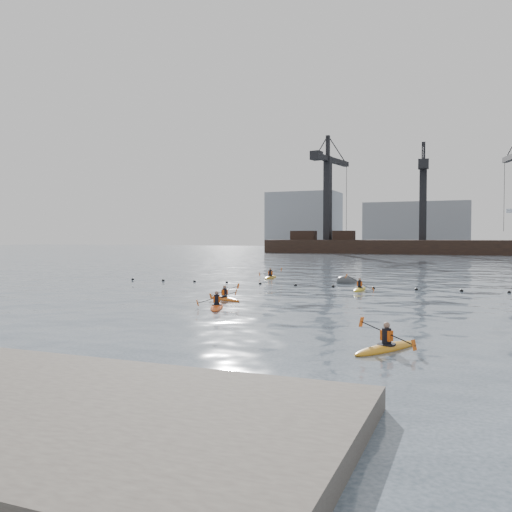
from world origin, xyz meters
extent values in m
plane|color=#35434D|center=(0.00, 0.00, 0.00)|extent=(400.00, 400.00, 0.00)
sphere|color=black|center=(-17.00, 22.50, 0.03)|extent=(0.24, 0.24, 0.24)
sphere|color=black|center=(-14.00, 22.66, 0.03)|extent=(0.24, 0.24, 0.24)
sphere|color=black|center=(-11.00, 22.75, 0.03)|extent=(0.24, 0.24, 0.24)
sphere|color=black|center=(-8.00, 22.72, 0.03)|extent=(0.24, 0.24, 0.24)
sphere|color=black|center=(-5.00, 22.58, 0.03)|extent=(0.24, 0.24, 0.24)
sphere|color=black|center=(-2.00, 22.41, 0.03)|extent=(0.24, 0.24, 0.24)
sphere|color=black|center=(1.00, 22.28, 0.03)|extent=(0.24, 0.24, 0.24)
sphere|color=black|center=(4.00, 22.25, 0.03)|extent=(0.24, 0.24, 0.24)
sphere|color=black|center=(7.00, 22.34, 0.03)|extent=(0.24, 0.24, 0.24)
sphere|color=black|center=(10.00, 22.50, 0.03)|extent=(0.24, 0.24, 0.24)
sphere|color=black|center=(13.00, 22.66, 0.03)|extent=(0.24, 0.24, 0.24)
cube|color=black|center=(0.00, 110.00, 0.85)|extent=(72.00, 12.00, 4.50)
cube|color=black|center=(-28.00, 110.00, 4.20)|extent=(6.00, 3.00, 2.20)
cube|color=black|center=(-18.00, 110.00, 4.20)|extent=(5.00, 3.00, 2.20)
cube|color=black|center=(-22.00, 110.00, 13.10)|extent=(1.85, 1.85, 20.00)
cube|color=black|center=(-21.53, 112.66, 22.50)|extent=(4.31, 17.93, 1.20)
cube|color=black|center=(-23.09, 103.80, 22.50)|extent=(2.62, 2.94, 2.00)
cube|color=black|center=(-22.00, 110.00, 25.60)|extent=(0.93, 0.93, 5.00)
cube|color=black|center=(0.00, 110.00, 11.60)|extent=(1.73, 1.73, 17.00)
cube|color=black|center=(-0.20, 112.24, 19.50)|extent=(2.50, 15.05, 1.20)
cube|color=black|center=(0.46, 104.77, 19.50)|extent=(2.42, 2.78, 2.00)
cube|color=black|center=(0.00, 110.00, 22.60)|extent=(0.87, 0.87, 5.00)
cube|color=gray|center=(-40.00, 150.00, 9.00)|extent=(22.00, 14.00, 18.00)
cube|color=gray|center=(-5.00, 150.00, 7.00)|extent=(30.00, 14.00, 14.00)
ellipsoid|color=#E55015|center=(-1.86, 8.31, 0.04)|extent=(1.81, 3.20, 0.32)
cylinder|color=black|center=(-1.86, 8.31, 0.17)|extent=(0.78, 0.78, 0.06)
cylinder|color=black|center=(-1.86, 8.31, 0.45)|extent=(0.30, 0.30, 0.52)
cube|color=#CE490B|center=(-1.86, 8.31, 0.47)|extent=(0.42, 0.34, 0.34)
sphere|color=#8C6651|center=(-1.86, 8.31, 0.80)|extent=(0.21, 0.21, 0.21)
cylinder|color=black|center=(-1.86, 8.31, 0.55)|extent=(1.97, 0.84, 0.64)
cube|color=#D85914|center=(-2.80, 7.93, 0.27)|extent=(0.18, 0.18, 0.34)
cube|color=#D85914|center=(-0.92, 8.70, 0.83)|extent=(0.18, 0.18, 0.34)
ellipsoid|color=orange|center=(8.09, 0.83, 0.04)|extent=(2.09, 3.23, 0.33)
cylinder|color=black|center=(8.09, 0.83, 0.17)|extent=(0.83, 0.83, 0.06)
cylinder|color=black|center=(8.09, 0.83, 0.46)|extent=(0.31, 0.31, 0.53)
cube|color=#CE490B|center=(8.09, 0.83, 0.48)|extent=(0.43, 0.37, 0.35)
sphere|color=#8C6651|center=(8.09, 0.83, 0.82)|extent=(0.22, 0.22, 0.22)
cylinder|color=black|center=(8.09, 0.83, 0.57)|extent=(1.98, 1.04, 0.57)
cube|color=#D85914|center=(7.16, 1.31, 0.81)|extent=(0.18, 0.19, 0.35)
cube|color=#D85914|center=(9.02, 0.36, 0.32)|extent=(0.18, 0.19, 0.35)
ellipsoid|color=#CB5A13|center=(-3.09, 11.91, 0.04)|extent=(2.92, 2.14, 0.31)
cylinder|color=black|center=(-3.09, 11.91, 0.16)|extent=(0.79, 0.79, 0.06)
cylinder|color=black|center=(-3.09, 11.91, 0.43)|extent=(0.29, 0.29, 0.50)
cube|color=#CE490B|center=(-3.09, 11.91, 0.45)|extent=(0.36, 0.40, 0.33)
sphere|color=#8C6651|center=(-3.09, 11.91, 0.77)|extent=(0.20, 0.20, 0.20)
cylinder|color=black|center=(-3.09, 11.91, 0.53)|extent=(1.12, 1.76, 0.55)
cube|color=#D85914|center=(-3.61, 11.08, 0.29)|extent=(0.18, 0.18, 0.33)
cube|color=#D85914|center=(-2.57, 12.74, 0.77)|extent=(0.18, 0.18, 0.33)
ellipsoid|color=yellow|center=(3.27, 20.86, 0.04)|extent=(0.64, 3.04, 0.30)
cylinder|color=black|center=(3.27, 20.86, 0.16)|extent=(0.57, 0.57, 0.06)
cylinder|color=black|center=(3.27, 20.86, 0.43)|extent=(0.28, 0.28, 0.49)
cube|color=#CE490B|center=(3.27, 20.86, 0.45)|extent=(0.34, 0.21, 0.32)
sphere|color=#8C6651|center=(3.27, 20.86, 0.76)|extent=(0.20, 0.20, 0.20)
cylinder|color=black|center=(3.27, 20.86, 0.52)|extent=(1.86, 0.05, 1.01)
cube|color=#D85914|center=(2.30, 20.87, 0.97)|extent=(0.19, 0.13, 0.31)
cube|color=#D85914|center=(4.23, 20.85, 0.07)|extent=(0.19, 0.13, 0.31)
ellipsoid|color=#C78E17|center=(-6.55, 29.07, 0.04)|extent=(0.89, 3.32, 0.33)
cylinder|color=black|center=(-6.55, 29.07, 0.17)|extent=(0.66, 0.66, 0.06)
cylinder|color=black|center=(-6.55, 29.07, 0.46)|extent=(0.31, 0.31, 0.53)
cube|color=#CE490B|center=(-6.55, 29.07, 0.48)|extent=(0.38, 0.25, 0.35)
sphere|color=#8C6651|center=(-6.55, 29.07, 0.82)|extent=(0.22, 0.22, 0.22)
cylinder|color=black|center=(-6.55, 29.07, 0.56)|extent=(2.20, 0.19, 0.55)
cube|color=#D85914|center=(-7.59, 29.00, 0.32)|extent=(0.14, 0.15, 0.35)
cube|color=#D85914|center=(-5.51, 29.15, 0.80)|extent=(0.14, 0.15, 0.35)
ellipsoid|color=#3B3D3F|center=(1.16, 26.57, 0.00)|extent=(2.50, 2.65, 1.52)
camera|label=1|loc=(10.74, -17.39, 3.75)|focal=38.00mm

